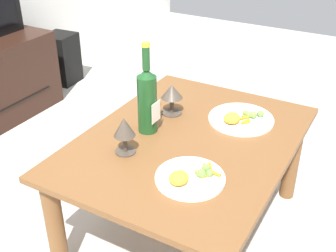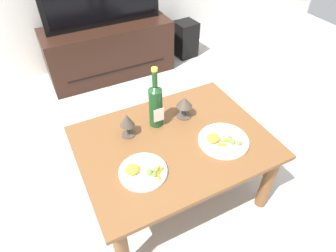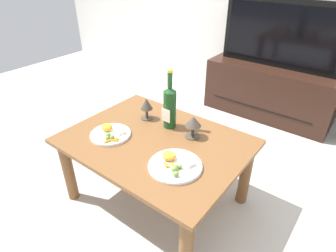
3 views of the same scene
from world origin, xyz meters
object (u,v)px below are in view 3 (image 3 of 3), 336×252
object	(u,v)px
tv_stand	(270,91)
dinner_plate_right	(175,165)
goblet_right	(193,123)
wine_bottle	(170,106)
dining_table	(156,151)
goblet_left	(146,105)
tv_screen	(281,34)
dinner_plate_left	(110,134)

from	to	relation	value
tv_stand	dinner_plate_right	xyz separation A→B (m)	(0.10, -1.72, 0.23)
tv_stand	goblet_right	distance (m)	1.47
wine_bottle	dining_table	bearing A→B (deg)	-81.71
goblet_left	dinner_plate_right	bearing A→B (deg)	-33.14
dining_table	tv_screen	world-z (taller)	tv_screen
dining_table	goblet_right	xyz separation A→B (m)	(0.15, 0.16, 0.18)
dinner_plate_left	wine_bottle	bearing A→B (deg)	54.44
dining_table	tv_stand	world-z (taller)	tv_stand
wine_bottle	goblet_right	xyz separation A→B (m)	(0.18, -0.01, -0.05)
goblet_right	dinner_plate_left	bearing A→B (deg)	-143.73
tv_screen	wine_bottle	size ratio (longest dim) A/B	2.85
tv_stand	tv_screen	size ratio (longest dim) A/B	1.13
goblet_right	dinner_plate_right	bearing A→B (deg)	-73.97
dinner_plate_right	goblet_right	bearing A→B (deg)	106.03
goblet_right	goblet_left	bearing A→B (deg)	-180.00
dining_table	dinner_plate_left	world-z (taller)	dinner_plate_left
dining_table	tv_stand	distance (m)	1.61
dinner_plate_right	dinner_plate_left	bearing A→B (deg)	-179.79
goblet_right	dinner_plate_left	distance (m)	0.50
tv_stand	goblet_right	bearing A→B (deg)	-89.15
dining_table	wine_bottle	bearing A→B (deg)	98.29
dining_table	tv_screen	distance (m)	1.65
tv_stand	goblet_left	bearing A→B (deg)	-103.25
goblet_left	dinner_plate_right	world-z (taller)	goblet_left
tv_stand	tv_screen	bearing A→B (deg)	-90.00
tv_stand	tv_screen	distance (m)	0.55
goblet_left	dinner_plate_left	size ratio (longest dim) A/B	0.60
tv_screen	dinner_plate_left	distance (m)	1.79
tv_stand	goblet_left	size ratio (longest dim) A/B	8.23
dining_table	goblet_left	distance (m)	0.32
wine_bottle	goblet_left	world-z (taller)	wine_bottle
tv_stand	goblet_left	xyz separation A→B (m)	(-0.34, -1.43, 0.32)
dinner_plate_right	wine_bottle	bearing A→B (deg)	131.13
tv_stand	dinner_plate_right	bearing A→B (deg)	-86.54
tv_screen	dinner_plate_left	world-z (taller)	tv_screen
tv_stand	goblet_right	world-z (taller)	goblet_right
dining_table	tv_stand	size ratio (longest dim) A/B	0.87
wine_bottle	tv_stand	bearing A→B (deg)	83.65
dining_table	dinner_plate_right	size ratio (longest dim) A/B	3.73
goblet_right	dining_table	bearing A→B (deg)	-133.65
goblet_left	goblet_right	xyz separation A→B (m)	(0.36, 0.00, -0.00)
dining_table	dinner_plate_left	distance (m)	0.29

